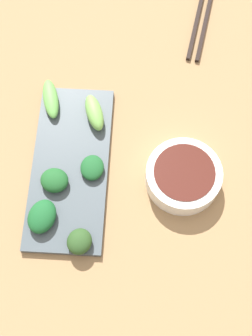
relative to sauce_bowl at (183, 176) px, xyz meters
The scene contains 10 objects.
tabletop 0.11m from the sauce_bowl, 13.21° to the right, with size 2.10×2.10×0.02m, color #98774F.
sauce_bowl is the anchor object (origin of this frame).
serving_plate 0.21m from the sauce_bowl, ahead, with size 0.14×0.32×0.01m, color #434E55.
broccoli_leafy_0 0.16m from the sauce_bowl, ahead, with size 0.04×0.05×0.02m, color #1B5627.
broccoli_stalk_1 0.29m from the sauce_bowl, 29.49° to the right, with size 0.03×0.09×0.02m, color #61AB4C.
broccoli_leafy_2 0.21m from the sauce_bowl, 36.54° to the left, with size 0.04×0.05×0.03m, color #294B21.
broccoli_stalk_3 0.20m from the sauce_bowl, 34.69° to the right, with size 0.03×0.08×0.03m, color #74B652.
broccoli_leafy_4 0.26m from the sauce_bowl, 20.21° to the left, with size 0.05×0.06×0.03m, color #195829.
broccoli_leafy_5 0.23m from the sauce_bowl, ahead, with size 0.05×0.05×0.02m, color #1D5826.
chopsticks 0.37m from the sauce_bowl, 95.83° to the right, with size 0.07×0.23×0.01m.
Camera 1 is at (-0.02, 0.32, 0.81)m, focal length 49.61 mm.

